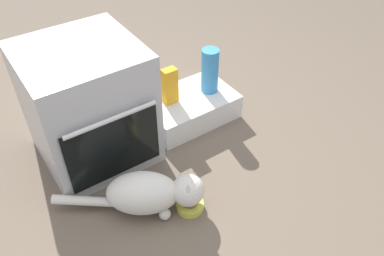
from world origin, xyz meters
The scene contains 7 objects.
ground centered at (0.00, 0.00, 0.00)m, with size 8.00×8.00×0.00m, color #6B5B4C.
oven centered at (-0.02, 0.47, 0.35)m, with size 0.61×0.64×0.70m.
pantry_cabinet centered at (0.63, 0.43, 0.08)m, with size 0.58×0.39×0.17m, color white.
food_bowl centered at (0.21, -0.20, 0.03)m, with size 0.15×0.15×0.08m.
cat centered at (0.04, -0.09, 0.13)m, with size 0.68×0.49×0.24m.
water_bottle centered at (0.78, 0.42, 0.32)m, with size 0.11×0.11×0.30m, color #388CD1.
juice_carton centered at (0.50, 0.45, 0.29)m, with size 0.09×0.06×0.24m, color orange.
Camera 1 is at (-0.51, -1.27, 1.69)m, focal length 36.96 mm.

